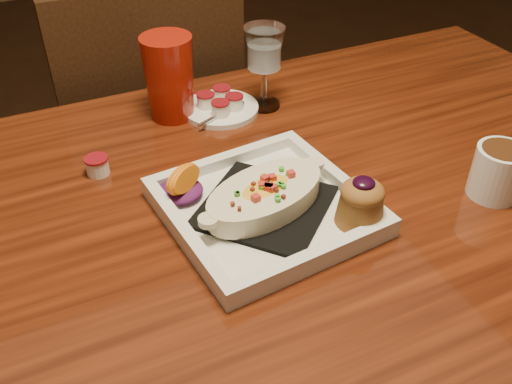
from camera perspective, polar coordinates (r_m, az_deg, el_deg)
name	(u,v)px	position (r m, az deg, el deg)	size (l,w,h in m)	color
table	(258,264)	(0.88, 0.24, -7.19)	(1.50, 0.90, 0.75)	maroon
chair_far	(150,144)	(1.45, -10.54, 4.75)	(0.42, 0.42, 0.93)	black
plate	(275,202)	(0.80, 1.87, -1.02)	(0.29, 0.29, 0.08)	white
coffee_mug	(500,169)	(0.91, 23.19, 2.08)	(0.11, 0.08, 0.08)	white
goblet	(264,53)	(1.04, 0.83, 13.73)	(0.07, 0.07, 0.15)	silver
saucer	(221,106)	(1.06, -3.56, 8.54)	(0.14, 0.14, 0.09)	white
creamer_loose	(97,165)	(0.93, -15.59, 2.58)	(0.04, 0.04, 0.03)	white
red_tumbler	(169,78)	(1.03, -8.66, 11.20)	(0.09, 0.09, 0.15)	#9E180B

